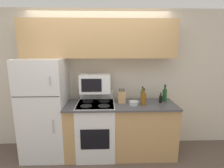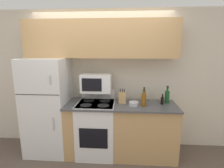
# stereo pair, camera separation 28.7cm
# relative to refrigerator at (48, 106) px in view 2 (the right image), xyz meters

# --- Properties ---
(ground_plane) EXTENTS (12.00, 12.00, 0.00)m
(ground_plane) POSITION_rel_refrigerator_xyz_m (0.94, -0.34, -0.85)
(ground_plane) COLOR brown
(wall_back) EXTENTS (8.00, 0.05, 2.55)m
(wall_back) POSITION_rel_refrigerator_xyz_m (0.94, 0.37, 0.42)
(wall_back) COLOR beige
(wall_back) RESTS_ON ground_plane
(lower_cabinets) EXTENTS (1.87, 0.64, 0.94)m
(lower_cabinets) POSITION_rel_refrigerator_xyz_m (1.30, -0.04, -0.38)
(lower_cabinets) COLOR tan
(lower_cabinets) RESTS_ON ground_plane
(refrigerator) EXTENTS (0.73, 0.70, 1.70)m
(refrigerator) POSITION_rel_refrigerator_xyz_m (0.00, 0.00, 0.00)
(refrigerator) COLOR white
(refrigerator) RESTS_ON ground_plane
(upper_cabinets) EXTENTS (2.60, 0.35, 0.63)m
(upper_cabinets) POSITION_rel_refrigerator_xyz_m (0.94, 0.17, 1.17)
(upper_cabinets) COLOR tan
(upper_cabinets) RESTS_ON refrigerator
(stove) EXTENTS (0.64, 0.63, 1.11)m
(stove) POSITION_rel_refrigerator_xyz_m (0.87, -0.05, -0.36)
(stove) COLOR white
(stove) RESTS_ON ground_plane
(microwave) EXTENTS (0.52, 0.32, 0.31)m
(microwave) POSITION_rel_refrigerator_xyz_m (0.86, 0.09, 0.42)
(microwave) COLOR white
(microwave) RESTS_ON stove
(knife_block) EXTENTS (0.12, 0.08, 0.26)m
(knife_block) POSITION_rel_refrigerator_xyz_m (1.32, 0.00, 0.19)
(knife_block) COLOR tan
(knife_block) RESTS_ON lower_cabinets
(bowl) EXTENTS (0.16, 0.16, 0.06)m
(bowl) POSITION_rel_refrigerator_xyz_m (1.51, -0.11, 0.12)
(bowl) COLOR silver
(bowl) RESTS_ON lower_cabinets
(bottle_olive_oil) EXTENTS (0.06, 0.06, 0.26)m
(bottle_olive_oil) POSITION_rel_refrigerator_xyz_m (1.70, 0.13, 0.19)
(bottle_olive_oil) COLOR #5B6619
(bottle_olive_oil) RESTS_ON lower_cabinets
(bottle_whiskey) EXTENTS (0.08, 0.08, 0.28)m
(bottle_whiskey) POSITION_rel_refrigerator_xyz_m (1.67, -0.12, 0.20)
(bottle_whiskey) COLOR brown
(bottle_whiskey) RESTS_ON lower_cabinets
(bottle_soy_sauce) EXTENTS (0.05, 0.05, 0.18)m
(bottle_soy_sauce) POSITION_rel_refrigerator_xyz_m (1.99, -0.01, 0.16)
(bottle_soy_sauce) COLOR black
(bottle_soy_sauce) RESTS_ON lower_cabinets
(bottle_wine_green) EXTENTS (0.08, 0.08, 0.30)m
(bottle_wine_green) POSITION_rel_refrigerator_xyz_m (2.09, 0.08, 0.20)
(bottle_wine_green) COLOR #194C23
(bottle_wine_green) RESTS_ON lower_cabinets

